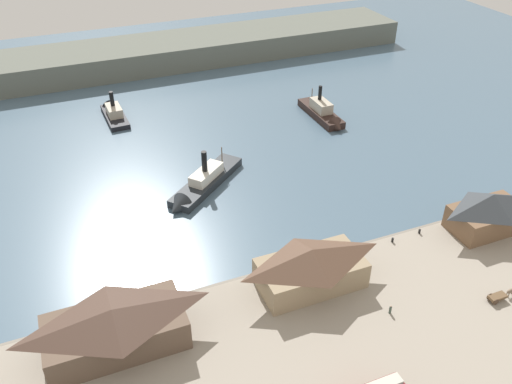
% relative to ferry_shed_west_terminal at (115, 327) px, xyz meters
% --- Properties ---
extents(ground_plane, '(320.00, 320.00, 0.00)m').
position_rel_ferry_shed_west_terminal_xyz_m(ground_plane, '(35.79, 10.36, -4.96)').
color(ground_plane, slate).
extents(quay_promenade, '(110.00, 36.00, 1.20)m').
position_rel_ferry_shed_west_terminal_xyz_m(quay_promenade, '(35.79, -11.64, -4.36)').
color(quay_promenade, '#9E9384').
rests_on(quay_promenade, ground).
extents(seawall_edge, '(110.00, 0.80, 1.00)m').
position_rel_ferry_shed_west_terminal_xyz_m(seawall_edge, '(35.79, 6.76, -4.46)').
color(seawall_edge, gray).
rests_on(seawall_edge, ground).
extents(ferry_shed_west_terminal, '(21.24, 10.94, 7.42)m').
position_rel_ferry_shed_west_terminal_xyz_m(ferry_shed_west_terminal, '(0.00, 0.00, 0.00)').
color(ferry_shed_west_terminal, brown).
rests_on(ferry_shed_west_terminal, quay_promenade).
extents(ferry_shed_customs_shed, '(18.44, 9.81, 7.76)m').
position_rel_ferry_shed_west_terminal_xyz_m(ferry_shed_customs_shed, '(33.43, 0.59, 0.18)').
color(ferry_shed_customs_shed, '#998466').
rests_on(ferry_shed_customs_shed, quay_promenade).
extents(ferry_shed_east_terminal, '(14.79, 8.80, 8.15)m').
position_rel_ferry_shed_west_terminal_xyz_m(ferry_shed_east_terminal, '(72.97, 1.53, 0.38)').
color(ferry_shed_east_terminal, brown).
rests_on(ferry_shed_east_terminal, quay_promenade).
extents(horse_cart, '(5.99, 1.56, 1.87)m').
position_rel_ferry_shed_west_terminal_xyz_m(horse_cart, '(61.79, -14.93, -2.84)').
color(horse_cart, brown).
rests_on(horse_cart, quay_promenade).
extents(pedestrian_walking_east, '(0.41, 0.41, 1.65)m').
position_rel_ferry_shed_west_terminal_xyz_m(pedestrian_walking_east, '(42.44, -10.51, -3.01)').
color(pedestrian_walking_east, '#3D4C42').
rests_on(pedestrian_walking_east, quay_promenade).
extents(mooring_post_center_east, '(0.44, 0.44, 0.90)m').
position_rel_ferry_shed_west_terminal_xyz_m(mooring_post_center_east, '(53.48, 4.89, -3.31)').
color(mooring_post_center_east, black).
rests_on(mooring_post_center_east, quay_promenade).
extents(mooring_post_east, '(0.44, 0.44, 0.90)m').
position_rel_ferry_shed_west_terminal_xyz_m(mooring_post_east, '(59.97, 5.15, -3.31)').
color(mooring_post_east, black).
rests_on(mooring_post_east, quay_promenade).
extents(ferry_outer_harbor, '(5.68, 17.74, 9.57)m').
position_rel_ferry_shed_west_terminal_xyz_m(ferry_outer_harbor, '(13.61, 84.23, -3.66)').
color(ferry_outer_harbor, black).
rests_on(ferry_outer_harbor, ground).
extents(ferry_departing_north, '(5.24, 20.75, 10.15)m').
position_rel_ferry_shed_west_terminal_xyz_m(ferry_departing_north, '(68.11, 59.48, -3.37)').
color(ferry_departing_north, black).
rests_on(ferry_departing_north, ground).
extents(ferry_moored_east, '(22.79, 20.37, 10.53)m').
position_rel_ferry_shed_west_terminal_xyz_m(ferry_moored_east, '(24.91, 37.78, -3.59)').
color(ferry_moored_east, '#23282D').
rests_on(ferry_moored_east, ground).
extents(far_headland, '(180.00, 24.00, 8.00)m').
position_rel_ferry_shed_west_terminal_xyz_m(far_headland, '(35.79, 120.36, -0.96)').
color(far_headland, '#60665B').
rests_on(far_headland, ground).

